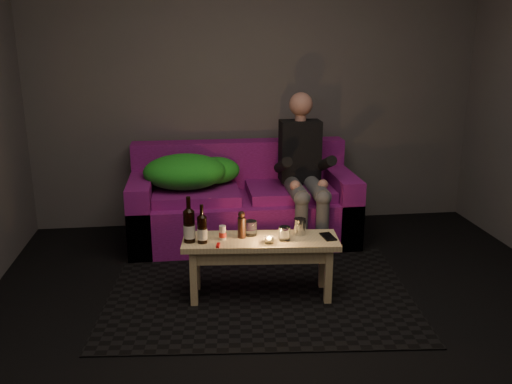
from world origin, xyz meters
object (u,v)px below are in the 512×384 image
Objects in this scene: steel_cup at (300,227)px; beer_bottle_b at (202,229)px; beer_bottle_a at (189,225)px; person at (303,168)px; coffee_table at (261,249)px; sofa at (242,206)px.

beer_bottle_b is at bearing -173.80° from steel_cup.
steel_cup is (0.73, 0.04, -0.06)m from beer_bottle_a.
person is 1.35m from beer_bottle_a.
coffee_table is at bearing -0.33° from beer_bottle_a.
person is 1.32m from beer_bottle_b.
sofa is 6.17× the size of beer_bottle_a.
beer_bottle_b is at bearing -131.07° from person.
beer_bottle_b is 2.32× the size of steel_cup.
coffee_table is at bearing -170.30° from steel_cup.
coffee_table is 0.30m from steel_cup.
person is (0.49, -0.15, 0.35)m from sofa.
beer_bottle_a is at bearing -176.60° from steel_cup.
coffee_table is at bearing 3.67° from beer_bottle_b.
coffee_table is 9.51× the size of steel_cup.
person is 0.96m from steel_cup.
beer_bottle_b is at bearing -108.06° from sofa.
beer_bottle_b is 0.65m from steel_cup.
sofa reaches higher than coffee_table.
steel_cup is (-0.22, -0.92, -0.17)m from person.
coffee_table is at bearing -116.64° from person.
person is at bearing 45.57° from beer_bottle_a.
steel_cup is at bearing 3.40° from beer_bottle_a.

